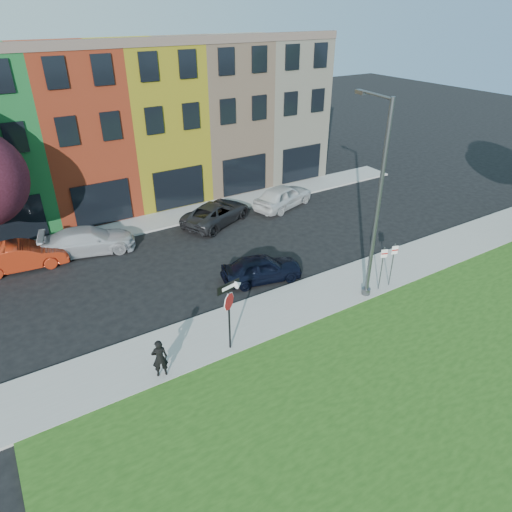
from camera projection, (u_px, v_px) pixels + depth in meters
ground at (340, 341)px, 18.66m from camera, size 120.00×120.00×0.00m
sidewalk_near at (330, 292)px, 21.78m from camera, size 40.00×3.00×0.12m
sidewalk_far at (144, 224)px, 28.41m from camera, size 40.00×2.40×0.12m
rowhouse_block at (111, 124)px, 30.85m from camera, size 30.00×10.12×10.00m
stop_sign at (229, 303)px, 17.11m from camera, size 1.04×0.24×3.04m
man at (160, 358)px, 16.44m from camera, size 0.75×0.65×1.58m
sedan_near at (262, 268)px, 22.49m from camera, size 3.36×4.68×1.36m
parked_car_red at (23, 256)px, 23.50m from camera, size 2.50×4.69×1.43m
parked_car_silver at (88, 240)px, 25.04m from camera, size 4.20×5.83×1.43m
parked_car_dark at (216, 213)px, 28.43m from camera, size 5.99×6.63×1.37m
parked_car_white at (283, 196)px, 30.61m from camera, size 4.48×5.66×1.57m
street_lamp at (375, 204)px, 19.48m from camera, size 0.70×2.56×8.92m
parking_sign_a at (382, 264)px, 21.19m from camera, size 0.31×0.14×2.26m
parking_sign_b at (393, 260)px, 21.51m from camera, size 0.31×0.13×2.25m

